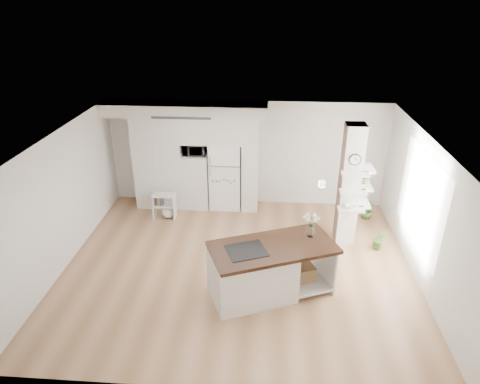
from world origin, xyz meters
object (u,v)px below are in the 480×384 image
object	(u,v)px
refrigerator	(226,175)
kitchen_island	(259,271)
bookshelf	(166,207)
floor_plant_a	(379,239)

from	to	relation	value
refrigerator	kitchen_island	xyz separation A→B (m)	(0.97, -3.54, -0.36)
refrigerator	bookshelf	world-z (taller)	refrigerator
kitchen_island	floor_plant_a	size ratio (longest dim) A/B	4.80
floor_plant_a	kitchen_island	bearing A→B (deg)	-146.08
bookshelf	floor_plant_a	xyz separation A→B (m)	(4.94, -1.07, -0.02)
refrigerator	kitchen_island	distance (m)	3.69
bookshelf	floor_plant_a	size ratio (longest dim) A/B	1.24
kitchen_island	bookshelf	bearing A→B (deg)	108.31
kitchen_island	bookshelf	size ratio (longest dim) A/B	3.88
refrigerator	kitchen_island	bearing A→B (deg)	-74.69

